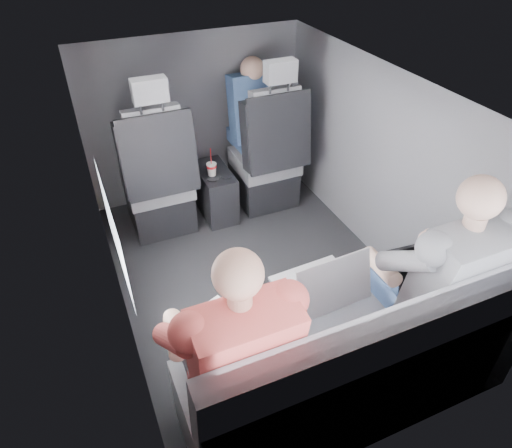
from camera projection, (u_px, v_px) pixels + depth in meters
name	position (u px, v px, depth m)	size (l,w,h in m)	color
floor	(258.00, 279.00, 3.18)	(2.60, 2.60, 0.00)	black
ceiling	(259.00, 89.00, 2.38)	(2.60, 2.60, 0.00)	#B2B2AD
panel_left	(108.00, 234.00, 2.49)	(0.02, 2.60, 1.35)	#56565B
panel_right	(381.00, 168.00, 3.07)	(0.02, 2.60, 1.35)	#56565B
panel_front	(195.00, 118.00, 3.74)	(1.80, 0.02, 1.35)	#56565B
panel_back	(390.00, 361.00, 1.82)	(1.80, 0.02, 1.35)	#56565B
side_window	(114.00, 231.00, 2.14)	(0.02, 0.75, 0.42)	white
seatbelt	(278.00, 124.00, 3.34)	(0.05, 0.01, 0.65)	black
front_seat_left	(159.00, 185.00, 3.42)	(0.52, 0.58, 1.26)	black
front_seat_right	(268.00, 162.00, 3.71)	(0.52, 0.58, 1.26)	black
center_console	(215.00, 192.00, 3.71)	(0.24, 0.48, 0.41)	black
rear_bench	(346.00, 371.00, 2.22)	(1.60, 0.57, 0.92)	slate
soda_cup	(212.00, 169.00, 3.49)	(0.08, 0.08, 0.24)	white
laptop_white	(211.00, 332.00, 1.99)	(0.41, 0.43, 0.25)	silver
laptop_silver	(322.00, 284.00, 2.23)	(0.40, 0.36, 0.28)	silver
laptop_black	(414.00, 264.00, 2.36)	(0.36, 0.33, 0.24)	black
passenger_rear_left	(232.00, 350.00, 1.91)	(0.52, 0.63, 1.25)	#36353B
passenger_rear_right	(433.00, 278.00, 2.25)	(0.54, 0.65, 1.28)	navy
passenger_front_right	(253.00, 111.00, 3.68)	(0.38, 0.38, 0.74)	navy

